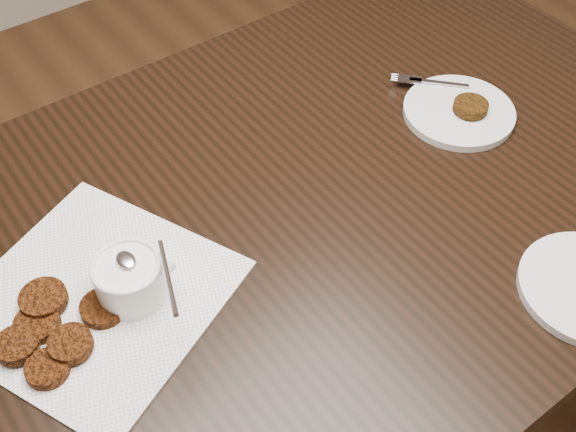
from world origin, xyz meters
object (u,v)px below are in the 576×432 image
at_px(table, 305,334).
at_px(sauce_ramekin, 125,264).
at_px(napkin, 95,297).
at_px(plate_with_patty, 460,109).

xyz_separation_m(table, sauce_ramekin, (-0.29, -0.00, 0.44)).
bearing_deg(table, napkin, 176.13).
distance_m(napkin, sauce_ramekin, 0.08).
distance_m(napkin, plate_with_patty, 0.65).
distance_m(table, napkin, 0.50).
height_order(sauce_ramekin, plate_with_patty, sauce_ramekin).
relative_size(table, sauce_ramekin, 10.73).
distance_m(table, sauce_ramekin, 0.53).
relative_size(table, napkin, 4.38).
xyz_separation_m(table, plate_with_patty, (0.31, 0.00, 0.39)).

